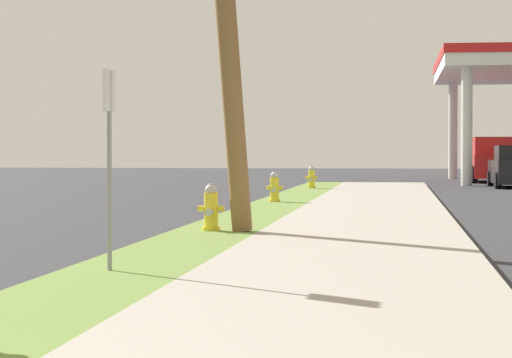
{
  "coord_description": "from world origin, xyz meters",
  "views": [
    {
      "loc": [
        3.57,
        -2.87,
        1.39
      ],
      "look_at": [
        1.14,
        15.37,
        0.9
      ],
      "focal_mm": 75.04,
      "sensor_mm": 36.0,
      "label": 1
    }
  ],
  "objects": [
    {
      "name": "fire_hydrant_fourth",
      "position": [
        0.68,
        33.07,
        0.45
      ],
      "size": [
        0.42,
        0.38,
        0.74
      ],
      "color": "yellow",
      "rests_on": "grass_verge"
    },
    {
      "name": "street_sign_post",
      "position": [
        0.54,
        8.1,
        1.63
      ],
      "size": [
        0.05,
        0.36,
        2.12
      ],
      "color": "gray",
      "rests_on": "grass_verge"
    },
    {
      "name": "fire_hydrant_third",
      "position": [
        0.53,
        23.4,
        0.45
      ],
      "size": [
        0.42,
        0.37,
        0.74
      ],
      "color": "yellow",
      "rests_on": "grass_verge"
    },
    {
      "name": "fire_hydrant_second",
      "position": [
        0.63,
        13.78,
        0.45
      ],
      "size": [
        0.42,
        0.38,
        0.74
      ],
      "color": "yellow",
      "rests_on": "grass_verge"
    },
    {
      "name": "truck_red_on_apron",
      "position": [
        7.7,
        45.07,
        0.91
      ],
      "size": [
        2.18,
        5.42,
        1.97
      ],
      "color": "red",
      "rests_on": "ground"
    }
  ]
}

